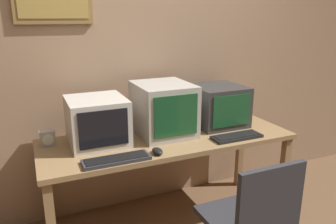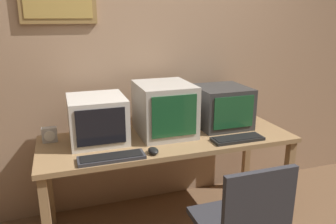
{
  "view_description": "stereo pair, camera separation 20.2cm",
  "coord_description": "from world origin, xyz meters",
  "px_view_note": "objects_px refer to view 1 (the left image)",
  "views": [
    {
      "loc": [
        -0.94,
        -1.11,
        1.63
      ],
      "look_at": [
        0.0,
        1.04,
        0.95
      ],
      "focal_mm": 35.0,
      "sensor_mm": 36.0,
      "label": 1
    },
    {
      "loc": [
        -0.75,
        -1.18,
        1.63
      ],
      "look_at": [
        0.0,
        1.04,
        0.95
      ],
      "focal_mm": 35.0,
      "sensor_mm": 36.0,
      "label": 2
    }
  ],
  "objects_px": {
    "keyboard_side": "(237,137)",
    "monitor_left": "(97,121)",
    "keyboard_main": "(117,159)",
    "monitor_center": "(163,109)",
    "mouse_near_keyboard": "(157,151)",
    "desk_clock": "(48,138)",
    "monitor_right": "(218,105)"
  },
  "relations": [
    {
      "from": "keyboard_main",
      "to": "keyboard_side",
      "type": "xyz_separation_m",
      "value": [
        0.94,
        0.04,
        0.0
      ]
    },
    {
      "from": "keyboard_main",
      "to": "mouse_near_keyboard",
      "type": "bearing_deg",
      "value": 0.95
    },
    {
      "from": "mouse_near_keyboard",
      "to": "monitor_center",
      "type": "bearing_deg",
      "value": 62.04
    },
    {
      "from": "keyboard_main",
      "to": "monitor_left",
      "type": "bearing_deg",
      "value": 95.6
    },
    {
      "from": "monitor_center",
      "to": "keyboard_side",
      "type": "height_order",
      "value": "monitor_center"
    },
    {
      "from": "monitor_center",
      "to": "monitor_right",
      "type": "relative_size",
      "value": 1.13
    },
    {
      "from": "monitor_right",
      "to": "keyboard_side",
      "type": "height_order",
      "value": "monitor_right"
    },
    {
      "from": "keyboard_side",
      "to": "monitor_left",
      "type": "bearing_deg",
      "value": 161.25
    },
    {
      "from": "monitor_left",
      "to": "desk_clock",
      "type": "xyz_separation_m",
      "value": [
        -0.34,
        0.08,
        -0.11
      ]
    },
    {
      "from": "monitor_center",
      "to": "keyboard_main",
      "type": "relative_size",
      "value": 1.11
    },
    {
      "from": "monitor_right",
      "to": "keyboard_side",
      "type": "xyz_separation_m",
      "value": [
        -0.04,
        -0.35,
        -0.15
      ]
    },
    {
      "from": "mouse_near_keyboard",
      "to": "keyboard_main",
      "type": "bearing_deg",
      "value": -179.05
    },
    {
      "from": "keyboard_main",
      "to": "keyboard_side",
      "type": "height_order",
      "value": "same"
    },
    {
      "from": "monitor_left",
      "to": "desk_clock",
      "type": "height_order",
      "value": "monitor_left"
    },
    {
      "from": "keyboard_side",
      "to": "mouse_near_keyboard",
      "type": "bearing_deg",
      "value": -176.94
    },
    {
      "from": "keyboard_main",
      "to": "desk_clock",
      "type": "xyz_separation_m",
      "value": [
        -0.38,
        0.45,
        0.04
      ]
    },
    {
      "from": "monitor_left",
      "to": "keyboard_main",
      "type": "bearing_deg",
      "value": -84.4
    },
    {
      "from": "monitor_right",
      "to": "keyboard_main",
      "type": "xyz_separation_m",
      "value": [
        -0.98,
        -0.39,
        -0.15
      ]
    },
    {
      "from": "monitor_center",
      "to": "keyboard_main",
      "type": "height_order",
      "value": "monitor_center"
    },
    {
      "from": "keyboard_side",
      "to": "desk_clock",
      "type": "distance_m",
      "value": 1.38
    },
    {
      "from": "mouse_near_keyboard",
      "to": "desk_clock",
      "type": "bearing_deg",
      "value": 145.58
    },
    {
      "from": "monitor_left",
      "to": "mouse_near_keyboard",
      "type": "xyz_separation_m",
      "value": [
        0.32,
        -0.37,
        -0.15
      ]
    },
    {
      "from": "desk_clock",
      "to": "monitor_right",
      "type": "bearing_deg",
      "value": -2.8
    },
    {
      "from": "monitor_center",
      "to": "keyboard_side",
      "type": "distance_m",
      "value": 0.6
    },
    {
      "from": "monitor_left",
      "to": "mouse_near_keyboard",
      "type": "relative_size",
      "value": 4.08
    },
    {
      "from": "monitor_center",
      "to": "monitor_right",
      "type": "bearing_deg",
      "value": 2.89
    },
    {
      "from": "keyboard_main",
      "to": "keyboard_side",
      "type": "distance_m",
      "value": 0.94
    },
    {
      "from": "keyboard_side",
      "to": "desk_clock",
      "type": "xyz_separation_m",
      "value": [
        -1.32,
        0.41,
        0.04
      ]
    },
    {
      "from": "monitor_center",
      "to": "keyboard_main",
      "type": "bearing_deg",
      "value": -142.37
    },
    {
      "from": "keyboard_side",
      "to": "mouse_near_keyboard",
      "type": "xyz_separation_m",
      "value": [
        -0.66,
        -0.04,
        0.01
      ]
    },
    {
      "from": "mouse_near_keyboard",
      "to": "keyboard_side",
      "type": "bearing_deg",
      "value": 3.06
    },
    {
      "from": "monitor_right",
      "to": "keyboard_main",
      "type": "distance_m",
      "value": 1.07
    }
  ]
}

